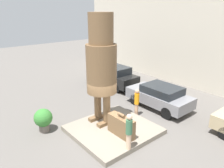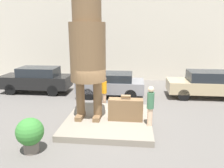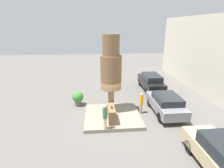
{
  "view_description": "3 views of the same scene",
  "coord_description": "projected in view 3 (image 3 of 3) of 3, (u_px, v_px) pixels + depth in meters",
  "views": [
    {
      "loc": [
        7.48,
        -6.33,
        6.07
      ],
      "look_at": [
        -0.28,
        0.15,
        2.51
      ],
      "focal_mm": 35.0,
      "sensor_mm": 36.0,
      "label": 1
    },
    {
      "loc": [
        1.11,
        -9.11,
        4.09
      ],
      "look_at": [
        0.13,
        0.2,
        1.77
      ],
      "focal_mm": 35.0,
      "sensor_mm": 36.0,
      "label": 2
    },
    {
      "loc": [
        11.27,
        -1.07,
        6.41
      ],
      "look_at": [
        -0.18,
        -0.02,
        2.54
      ],
      "focal_mm": 28.0,
      "sensor_mm": 36.0,
      "label": 3
    }
  ],
  "objects": [
    {
      "name": "parked_car_black",
      "position": [
        151.0,
        82.0,
        17.96
      ],
      "size": [
        4.56,
        1.7,
        1.71
      ],
      "rotation": [
        0.0,
        0.0,
        3.14
      ],
      "color": "black",
      "rests_on": "ground_plane"
    },
    {
      "name": "planter_pot",
      "position": [
        78.0,
        97.0,
        14.55
      ],
      "size": [
        0.93,
        0.93,
        1.23
      ],
      "color": "#70665B",
      "rests_on": "ground_plane"
    },
    {
      "name": "parked_car_tan",
      "position": [
        224.0,
        157.0,
        7.73
      ],
      "size": [
        4.43,
        1.75,
        1.66
      ],
      "rotation": [
        0.0,
        0.0,
        3.14
      ],
      "color": "tan",
      "rests_on": "ground_plane"
    },
    {
      "name": "parked_car_grey",
      "position": [
        166.0,
        103.0,
        13.18
      ],
      "size": [
        4.13,
        1.88,
        1.51
      ],
      "rotation": [
        0.0,
        0.0,
        3.14
      ],
      "color": "gray",
      "rests_on": "ground_plane"
    },
    {
      "name": "pedestal",
      "position": [
        112.0,
        116.0,
        12.74
      ],
      "size": [
        3.76,
        3.97,
        0.25
      ],
      "color": "gray",
      "rests_on": "ground_plane"
    },
    {
      "name": "statue_figure",
      "position": [
        111.0,
        68.0,
        12.48
      ],
      "size": [
        1.52,
        1.52,
        5.62
      ],
      "color": "brown",
      "rests_on": "pedestal"
    },
    {
      "name": "giant_suitcase",
      "position": [
        111.0,
        114.0,
        11.82
      ],
      "size": [
        1.49,
        0.46,
        1.15
      ],
      "color": "brown",
      "rests_on": "pedestal"
    },
    {
      "name": "tourist",
      "position": [
        105.0,
        116.0,
        10.67
      ],
      "size": [
        0.28,
        0.28,
        1.67
      ],
      "color": "beige",
      "rests_on": "pedestal"
    },
    {
      "name": "worker_hivis",
      "position": [
        141.0,
        102.0,
        13.17
      ],
      "size": [
        0.28,
        0.28,
        1.66
      ],
      "color": "tan",
      "rests_on": "ground_plane"
    },
    {
      "name": "ground_plane",
      "position": [
        112.0,
        118.0,
        12.78
      ],
      "size": [
        60.0,
        60.0,
        0.0
      ],
      "primitive_type": "plane",
      "color": "#605B56"
    }
  ]
}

